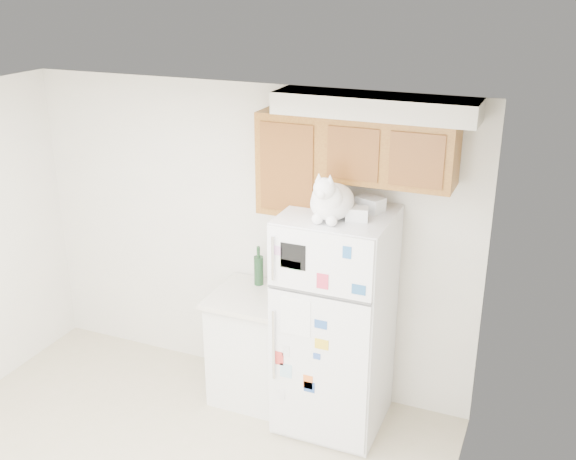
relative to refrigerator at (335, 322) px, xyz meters
The scene contains 8 objects.
room_shell 1.77m from the refrigerator, 119.88° to the right, with size 3.84×4.04×2.52m.
refrigerator is the anchor object (origin of this frame).
base_counter 0.79m from the refrigerator, behind, with size 0.64×0.64×0.92m.
cat 0.99m from the refrigerator, 93.72° to the right, with size 0.35×0.52×0.36m.
storage_box_back 0.93m from the refrigerator, 39.49° to the left, with size 0.18×0.13×0.10m, color white.
storage_box_front 0.91m from the refrigerator, 22.63° to the right, with size 0.15×0.11×0.09m, color white.
bottle_green 0.80m from the refrigerator, 161.35° to the left, with size 0.08×0.08×0.33m, color #19381E, non-canonical shape.
bottle_amber 0.65m from the refrigerator, 156.09° to the left, with size 0.06×0.06×0.26m, color #593814, non-canonical shape.
Camera 1 is at (2.28, -2.58, 3.27)m, focal length 42.00 mm.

